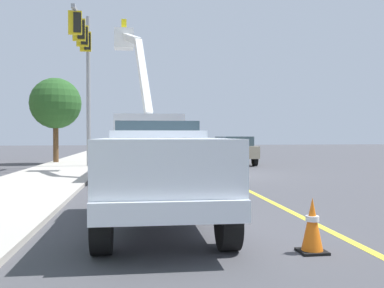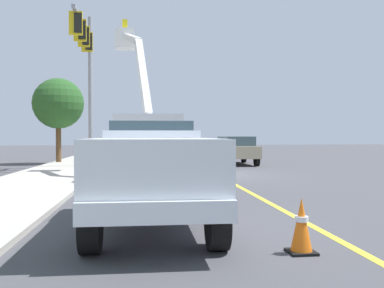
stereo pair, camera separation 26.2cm
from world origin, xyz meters
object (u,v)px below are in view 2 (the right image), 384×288
at_px(utility_bucket_truck, 147,138).
at_px(traffic_signal_mast, 86,57).
at_px(traffic_cone_leading, 301,226).
at_px(passing_minivan, 236,148).
at_px(traffic_cone_mid_front, 199,176).
at_px(traffic_cone_mid_rear, 181,160).
at_px(service_pickup_truck, 153,168).

relative_size(utility_bucket_truck, traffic_signal_mast, 1.02).
height_order(traffic_cone_leading, traffic_signal_mast, traffic_signal_mast).
bearing_deg(passing_minivan, traffic_cone_leading, 168.91).
bearing_deg(traffic_cone_mid_front, utility_bucket_truck, 17.12).
bearing_deg(traffic_cone_mid_front, traffic_signal_mast, 29.34).
height_order(utility_bucket_truck, traffic_cone_mid_front, utility_bucket_truck).
bearing_deg(utility_bucket_truck, passing_minivan, -40.38).
height_order(traffic_cone_leading, traffic_cone_mid_rear, traffic_cone_mid_rear).
distance_m(passing_minivan, traffic_signal_mast, 10.41).
relative_size(traffic_cone_leading, traffic_cone_mid_front, 1.03).
relative_size(service_pickup_truck, traffic_cone_mid_rear, 6.66).
bearing_deg(service_pickup_truck, utility_bucket_truck, -1.59).
height_order(utility_bucket_truck, traffic_cone_mid_rear, utility_bucket_truck).
bearing_deg(service_pickup_truck, passing_minivan, -18.83).
height_order(traffic_cone_mid_front, traffic_cone_mid_rear, traffic_cone_mid_rear).
distance_m(service_pickup_truck, traffic_signal_mast, 14.65).
xyz_separation_m(utility_bucket_truck, traffic_cone_mid_front, (-4.97, -1.53, -1.22)).
bearing_deg(traffic_cone_mid_rear, utility_bucket_truck, 153.39).
xyz_separation_m(utility_bucket_truck, service_pickup_truck, (-10.78, 0.30, -0.50)).
distance_m(passing_minivan, traffic_cone_mid_rear, 4.61).
height_order(service_pickup_truck, traffic_cone_mid_front, service_pickup_truck).
height_order(traffic_cone_leading, traffic_cone_mid_front, traffic_cone_leading).
xyz_separation_m(traffic_cone_mid_front, traffic_cone_mid_rear, (8.87, -0.42, 0.02)).
distance_m(utility_bucket_truck, traffic_signal_mast, 5.75).
distance_m(service_pickup_truck, traffic_cone_mid_rear, 14.87).
distance_m(service_pickup_truck, traffic_cone_leading, 3.10).
distance_m(utility_bucket_truck, traffic_cone_mid_rear, 4.53).
distance_m(traffic_cone_leading, traffic_cone_mid_rear, 16.86).
bearing_deg(traffic_cone_mid_front, traffic_cone_leading, -178.09).
relative_size(utility_bucket_truck, traffic_cone_leading, 10.00).
bearing_deg(traffic_cone_leading, traffic_cone_mid_front, 1.91).
xyz_separation_m(service_pickup_truck, traffic_cone_leading, (-2.18, -2.09, -0.71)).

